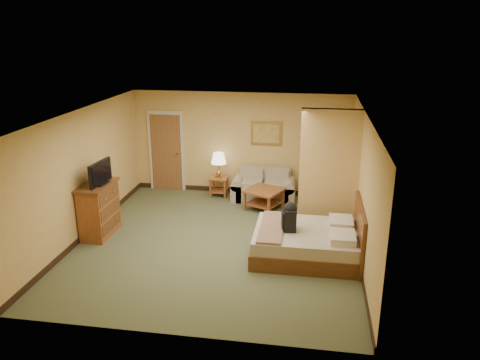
% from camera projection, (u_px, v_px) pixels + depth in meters
% --- Properties ---
extents(floor, '(6.00, 6.00, 0.00)m').
position_uv_depth(floor, '(218.00, 242.00, 9.41)').
color(floor, '#505738').
rests_on(floor, ground).
extents(ceiling, '(6.00, 6.00, 0.00)m').
position_uv_depth(ceiling, '(216.00, 114.00, 8.59)').
color(ceiling, white).
rests_on(ceiling, back_wall).
extents(back_wall, '(5.50, 0.02, 2.60)m').
position_uv_depth(back_wall, '(241.00, 144.00, 11.81)').
color(back_wall, tan).
rests_on(back_wall, floor).
extents(left_wall, '(0.02, 6.00, 2.60)m').
position_uv_depth(left_wall, '(83.00, 174.00, 9.41)').
color(left_wall, tan).
rests_on(left_wall, floor).
extents(right_wall, '(0.02, 6.00, 2.60)m').
position_uv_depth(right_wall, '(363.00, 189.00, 8.59)').
color(right_wall, tan).
rests_on(right_wall, floor).
extents(partition, '(1.20, 0.15, 2.60)m').
position_uv_depth(partition, '(329.00, 172.00, 9.55)').
color(partition, tan).
rests_on(partition, floor).
extents(door, '(0.94, 0.16, 2.10)m').
position_uv_depth(door, '(167.00, 151.00, 12.15)').
color(door, beige).
rests_on(door, floor).
extents(baseboard, '(5.50, 0.02, 0.12)m').
position_uv_depth(baseboard, '(241.00, 190.00, 12.20)').
color(baseboard, black).
rests_on(baseboard, floor).
extents(loveseat, '(1.56, 0.72, 0.79)m').
position_uv_depth(loveseat, '(264.00, 190.00, 11.64)').
color(loveseat, tan).
rests_on(loveseat, floor).
extents(side_table, '(0.46, 0.46, 0.50)m').
position_uv_depth(side_table, '(219.00, 184.00, 11.87)').
color(side_table, brown).
rests_on(side_table, floor).
extents(table_lamp, '(0.38, 0.38, 0.63)m').
position_uv_depth(table_lamp, '(219.00, 159.00, 11.66)').
color(table_lamp, '#AF8D40').
rests_on(table_lamp, side_table).
extents(coffee_table, '(1.02, 1.02, 0.50)m').
position_uv_depth(coffee_table, '(264.00, 195.00, 10.99)').
color(coffee_table, brown).
rests_on(coffee_table, floor).
extents(wall_picture, '(0.77, 0.04, 0.60)m').
position_uv_depth(wall_picture, '(266.00, 133.00, 11.60)').
color(wall_picture, '#B78E3F').
rests_on(wall_picture, back_wall).
extents(dresser, '(0.55, 1.04, 1.11)m').
position_uv_depth(dresser, '(99.00, 209.00, 9.60)').
color(dresser, brown).
rests_on(dresser, floor).
extents(tv, '(0.22, 0.78, 0.48)m').
position_uv_depth(tv, '(100.00, 174.00, 9.34)').
color(tv, black).
rests_on(tv, dresser).
extents(bed, '(1.97, 1.66, 1.08)m').
position_uv_depth(bed, '(309.00, 242.00, 8.76)').
color(bed, '#532B13').
rests_on(bed, floor).
extents(backpack, '(0.26, 0.35, 0.55)m').
position_uv_depth(backpack, '(290.00, 216.00, 8.62)').
color(backpack, black).
rests_on(backpack, bed).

